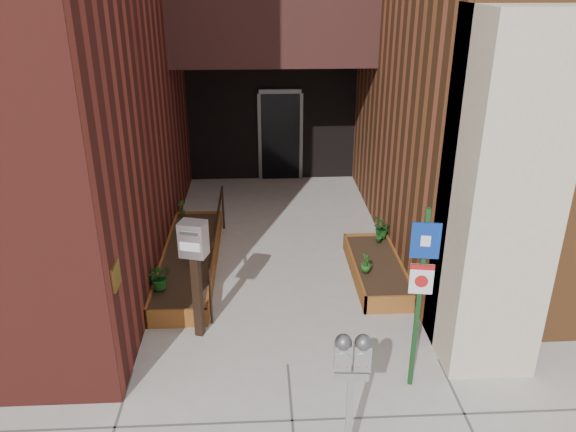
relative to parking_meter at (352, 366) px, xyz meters
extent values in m
plane|color=#9E9991|center=(-0.54, 1.60, -1.23)|extent=(80.00, 80.00, 0.00)
cube|color=#BAA88F|center=(2.01, 1.80, 0.97)|extent=(1.10, 1.20, 4.40)
cube|color=black|center=(-0.54, 7.60, 2.77)|extent=(4.20, 2.00, 2.00)
cube|color=black|center=(-0.54, 9.00, 0.27)|extent=(4.00, 0.30, 3.00)
cube|color=black|center=(-0.34, 8.82, -0.18)|extent=(0.90, 0.06, 2.10)
cube|color=#B79338|center=(-2.53, 1.40, 0.27)|extent=(0.04, 0.30, 0.30)
cube|color=brown|center=(-2.09, 2.52, -1.08)|extent=(0.90, 0.04, 0.30)
cube|color=brown|center=(-2.09, 6.08, -1.08)|extent=(0.90, 0.04, 0.30)
cube|color=brown|center=(-2.52, 4.30, -1.08)|extent=(0.04, 3.60, 0.30)
cube|color=brown|center=(-1.66, 4.30, -1.08)|extent=(0.04, 3.60, 0.30)
cube|color=black|center=(-2.09, 4.30, -1.10)|extent=(0.82, 3.52, 0.26)
cube|color=brown|center=(1.06, 2.72, -1.08)|extent=(0.80, 0.04, 0.30)
cube|color=brown|center=(1.06, 4.88, -1.08)|extent=(0.80, 0.04, 0.30)
cube|color=brown|center=(0.68, 3.80, -1.08)|extent=(0.04, 2.20, 0.30)
cube|color=brown|center=(1.44, 3.80, -1.08)|extent=(0.04, 2.20, 0.30)
cube|color=black|center=(1.06, 3.80, -1.10)|extent=(0.72, 2.12, 0.26)
cylinder|color=black|center=(-1.59, 2.60, -0.78)|extent=(0.04, 0.04, 0.90)
cylinder|color=black|center=(-1.59, 5.90, -0.78)|extent=(0.04, 0.04, 0.90)
cylinder|color=black|center=(-1.59, 4.25, -0.35)|extent=(0.04, 3.30, 0.04)
cube|color=#9C9C9E|center=(0.00, 0.00, -0.68)|extent=(0.07, 0.07, 1.10)
cube|color=#9C9C9E|center=(0.00, 0.00, -0.08)|extent=(0.34, 0.16, 0.09)
cube|color=#9C9C9E|center=(-0.09, 0.01, 0.11)|extent=(0.17, 0.12, 0.29)
sphere|color=#59595B|center=(-0.09, 0.01, 0.28)|extent=(0.16, 0.16, 0.16)
cube|color=white|center=(-0.10, -0.05, 0.13)|extent=(0.10, 0.01, 0.05)
cube|color=#B21414|center=(-0.10, -0.05, 0.05)|extent=(0.10, 0.01, 0.03)
cube|color=#9C9C9E|center=(0.09, -0.01, 0.11)|extent=(0.17, 0.12, 0.29)
sphere|color=#59595B|center=(0.09, -0.01, 0.28)|extent=(0.16, 0.16, 0.16)
cube|color=white|center=(0.09, -0.06, 0.13)|extent=(0.10, 0.01, 0.05)
cube|color=#B21414|center=(0.09, -0.06, 0.05)|extent=(0.10, 0.01, 0.03)
cube|color=#163C1A|center=(0.96, 1.16, -0.04)|extent=(0.06, 0.06, 2.37)
cube|color=navy|center=(0.96, 1.13, 0.77)|extent=(0.32, 0.07, 0.43)
cube|color=white|center=(0.96, 1.13, 0.77)|extent=(0.11, 0.03, 0.13)
cube|color=white|center=(0.96, 1.13, 0.28)|extent=(0.27, 0.06, 0.38)
cube|color=#B21414|center=(0.96, 1.13, 0.44)|extent=(0.27, 0.05, 0.06)
cylinder|color=#B21414|center=(0.96, 1.12, 0.26)|extent=(0.15, 0.04, 0.15)
cube|color=black|center=(-1.74, 2.35, -0.59)|extent=(0.14, 0.14, 1.26)
cube|color=silver|center=(-1.74, 2.35, 0.27)|extent=(0.40, 0.34, 0.48)
cube|color=#59595B|center=(-1.77, 2.22, 0.40)|extent=(0.25, 0.08, 0.05)
cube|color=white|center=(-1.77, 2.22, 0.21)|extent=(0.27, 0.09, 0.11)
imported|color=#185419|center=(-2.39, 3.14, -0.72)|extent=(0.47, 0.47, 0.40)
imported|color=#18571A|center=(-1.94, 3.81, -0.74)|extent=(0.29, 0.29, 0.37)
imported|color=#26631C|center=(-2.08, 4.56, -0.72)|extent=(0.32, 0.32, 0.40)
imported|color=#265618|center=(-2.39, 5.90, -0.76)|extent=(0.24, 0.24, 0.33)
imported|color=#1D5518|center=(0.81, 3.49, -0.77)|extent=(0.21, 0.21, 0.31)
imported|color=#16501C|center=(1.24, 4.53, -0.75)|extent=(0.24, 0.24, 0.36)
imported|color=#164F18|center=(1.31, 4.70, -0.74)|extent=(0.48, 0.48, 0.38)
camera|label=1|loc=(-0.84, -4.32, 3.47)|focal=35.00mm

